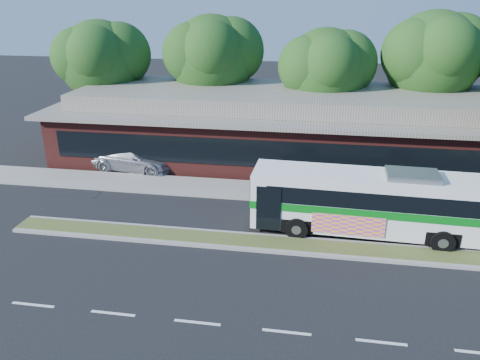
{
  "coord_description": "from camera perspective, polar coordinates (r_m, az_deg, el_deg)",
  "views": [
    {
      "loc": [
        0.47,
        -17.4,
        10.3
      ],
      "look_at": [
        -2.85,
        3.04,
        2.0
      ],
      "focal_mm": 35.0,
      "sensor_mm": 36.0,
      "label": 1
    }
  ],
  "objects": [
    {
      "name": "tree_bg_d",
      "position": [
        34.7,
        23.15,
        13.75
      ],
      "size": [
        6.91,
        6.2,
        9.37
      ],
      "color": "black",
      "rests_on": "ground"
    },
    {
      "name": "plaza_building",
      "position": [
        31.47,
        8.11,
        6.58
      ],
      "size": [
        33.2,
        11.2,
        4.45
      ],
      "color": "#591F1C",
      "rests_on": "ground"
    },
    {
      "name": "parking_lot",
      "position": [
        34.61,
        -23.59,
        2.67
      ],
      "size": [
        14.0,
        12.0,
        0.01
      ],
      "primitive_type": "cube",
      "color": "black",
      "rests_on": "ground"
    },
    {
      "name": "ground",
      "position": [
        20.23,
        6.69,
        -8.94
      ],
      "size": [
        120.0,
        120.0,
        0.0
      ],
      "primitive_type": "plane",
      "color": "black",
      "rests_on": "ground"
    },
    {
      "name": "sedan",
      "position": [
        29.84,
        -12.94,
        2.64
      ],
      "size": [
        5.46,
        2.66,
        1.53
      ],
      "primitive_type": "imported",
      "rotation": [
        0.0,
        0.0,
        1.47
      ],
      "color": "#AFB0B6",
      "rests_on": "ground"
    },
    {
      "name": "tree_bg_c",
      "position": [
        32.89,
        11.06,
        13.23
      ],
      "size": [
        6.24,
        5.6,
        8.26
      ],
      "color": "black",
      "rests_on": "ground"
    },
    {
      "name": "tree_bg_b",
      "position": [
        34.52,
        -2.69,
        14.91
      ],
      "size": [
        6.69,
        6.0,
        9.0
      ],
      "color": "black",
      "rests_on": "ground"
    },
    {
      "name": "median_strip",
      "position": [
        20.71,
        6.79,
        -7.92
      ],
      "size": [
        26.0,
        1.1,
        0.15
      ],
      "primitive_type": "cube",
      "color": "#465122",
      "rests_on": "ground"
    },
    {
      "name": "tree_bg_a",
      "position": [
        36.12,
        -15.96,
        14.0
      ],
      "size": [
        6.47,
        5.8,
        8.63
      ],
      "color": "black",
      "rests_on": "ground"
    },
    {
      "name": "sidewalk",
      "position": [
        25.91,
        7.44,
        -1.62
      ],
      "size": [
        44.0,
        2.6,
        0.12
      ],
      "primitive_type": "cube",
      "color": "gray",
      "rests_on": "ground"
    },
    {
      "name": "transit_bus",
      "position": [
        21.78,
        16.43,
        -2.25
      ],
      "size": [
        11.2,
        2.89,
        3.12
      ],
      "rotation": [
        0.0,
        0.0,
        -0.04
      ],
      "color": "white",
      "rests_on": "ground"
    }
  ]
}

